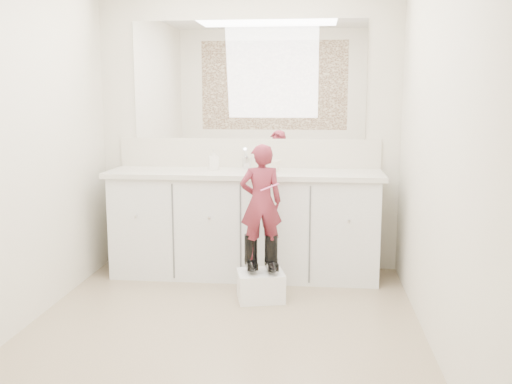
# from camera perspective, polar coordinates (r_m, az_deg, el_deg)

# --- Properties ---
(floor) EXTENTS (3.00, 3.00, 0.00)m
(floor) POSITION_cam_1_polar(r_m,az_deg,el_deg) (3.80, -3.47, -13.77)
(floor) COLOR #807053
(floor) RESTS_ON ground
(wall_back) EXTENTS (2.60, 0.00, 2.60)m
(wall_back) POSITION_cam_1_polar(r_m,az_deg,el_deg) (4.98, -0.75, 6.06)
(wall_back) COLOR beige
(wall_back) RESTS_ON floor
(wall_front) EXTENTS (2.60, 0.00, 2.60)m
(wall_front) POSITION_cam_1_polar(r_m,az_deg,el_deg) (2.05, -10.73, 0.91)
(wall_front) COLOR beige
(wall_front) RESTS_ON floor
(wall_left) EXTENTS (0.00, 3.00, 3.00)m
(wall_left) POSITION_cam_1_polar(r_m,az_deg,el_deg) (3.94, -22.73, 4.40)
(wall_left) COLOR beige
(wall_left) RESTS_ON floor
(wall_right) EXTENTS (0.00, 3.00, 3.00)m
(wall_right) POSITION_cam_1_polar(r_m,az_deg,el_deg) (3.52, 17.71, 4.17)
(wall_right) COLOR beige
(wall_right) RESTS_ON floor
(vanity_cabinet) EXTENTS (2.20, 0.55, 0.85)m
(vanity_cabinet) POSITION_cam_1_polar(r_m,az_deg,el_deg) (4.82, -1.12, -3.37)
(vanity_cabinet) COLOR silver
(vanity_cabinet) RESTS_ON floor
(countertop) EXTENTS (2.28, 0.58, 0.04)m
(countertop) POSITION_cam_1_polar(r_m,az_deg,el_deg) (4.73, -1.16, 1.85)
(countertop) COLOR beige
(countertop) RESTS_ON vanity_cabinet
(backsplash) EXTENTS (2.28, 0.03, 0.25)m
(backsplash) POSITION_cam_1_polar(r_m,az_deg,el_deg) (4.98, -0.77, 3.92)
(backsplash) COLOR beige
(backsplash) RESTS_ON countertop
(mirror) EXTENTS (2.00, 0.02, 1.00)m
(mirror) POSITION_cam_1_polar(r_m,az_deg,el_deg) (4.96, -0.78, 11.12)
(mirror) COLOR white
(mirror) RESTS_ON wall_back
(dot_panel) EXTENTS (2.00, 0.01, 1.20)m
(dot_panel) POSITION_cam_1_polar(r_m,az_deg,el_deg) (2.04, -11.05, 13.54)
(dot_panel) COLOR #472819
(dot_panel) RESTS_ON wall_front
(faucet) EXTENTS (0.08, 0.08, 0.10)m
(faucet) POSITION_cam_1_polar(r_m,az_deg,el_deg) (4.88, -0.92, 2.92)
(faucet) COLOR silver
(faucet) RESTS_ON countertop
(cup) EXTENTS (0.12, 0.12, 0.09)m
(cup) POSITION_cam_1_polar(r_m,az_deg,el_deg) (4.74, 1.96, 2.67)
(cup) COLOR beige
(cup) RESTS_ON countertop
(soap_bottle) EXTENTS (0.10, 0.10, 0.17)m
(soap_bottle) POSITION_cam_1_polar(r_m,az_deg,el_deg) (4.83, -4.26, 3.27)
(soap_bottle) COLOR white
(soap_bottle) RESTS_ON countertop
(step_stool) EXTENTS (0.39, 0.35, 0.21)m
(step_stool) POSITION_cam_1_polar(r_m,az_deg,el_deg) (4.31, 0.47, -9.36)
(step_stool) COLOR white
(step_stool) RESTS_ON floor
(boot_left) EXTENTS (0.14, 0.20, 0.28)m
(boot_left) POSITION_cam_1_polar(r_m,az_deg,el_deg) (4.26, -0.51, -6.10)
(boot_left) COLOR black
(boot_left) RESTS_ON step_stool
(boot_right) EXTENTS (0.14, 0.20, 0.28)m
(boot_right) POSITION_cam_1_polar(r_m,az_deg,el_deg) (4.25, 1.51, -6.15)
(boot_right) COLOR black
(boot_right) RESTS_ON step_stool
(toddler) EXTENTS (0.35, 0.27, 0.85)m
(toddler) POSITION_cam_1_polar(r_m,az_deg,el_deg) (4.17, 0.51, -1.00)
(toddler) COLOR #B6384A
(toddler) RESTS_ON step_stool
(toothbrush) EXTENTS (0.13, 0.04, 0.06)m
(toothbrush) POSITION_cam_1_polar(r_m,az_deg,el_deg) (4.06, 1.39, 0.49)
(toothbrush) COLOR pink
(toothbrush) RESTS_ON toddler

